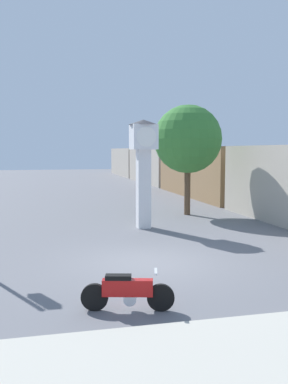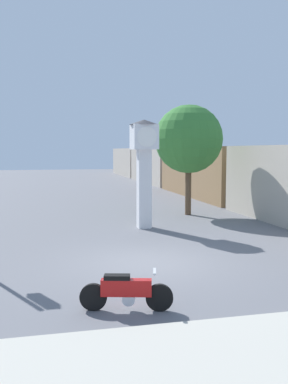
% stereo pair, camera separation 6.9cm
% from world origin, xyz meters
% --- Properties ---
extents(ground_plane, '(120.00, 120.00, 0.00)m').
position_xyz_m(ground_plane, '(0.00, 0.00, 0.00)').
color(ground_plane, slate).
extents(motorcycle, '(1.82, 0.62, 0.82)m').
position_xyz_m(motorcycle, '(-1.27, -3.43, 0.40)').
color(motorcycle, black).
rests_on(motorcycle, ground_plane).
extents(clock_tower, '(1.20, 1.20, 4.41)m').
position_xyz_m(clock_tower, '(1.18, 5.40, 2.93)').
color(clock_tower, white).
rests_on(clock_tower, ground_plane).
extents(freight_train, '(2.80, 50.31, 3.40)m').
position_xyz_m(freight_train, '(8.10, 22.73, 1.70)').
color(freight_train, '#ADA393').
rests_on(freight_train, ground_plane).
extents(street_tree, '(3.33, 3.33, 5.38)m').
position_xyz_m(street_tree, '(4.11, 8.39, 3.71)').
color(street_tree, brown).
rests_on(street_tree, ground_plane).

